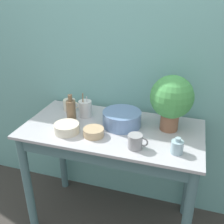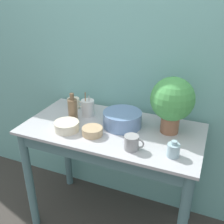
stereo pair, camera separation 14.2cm
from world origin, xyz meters
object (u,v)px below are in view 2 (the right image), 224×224
object	(u,v)px
bottle_tall	(73,110)
bowl_small_cream	(67,126)
bottle_short	(173,150)
bowl_wash_large	(122,119)
mug_grey	(132,143)
utensil_cup	(88,108)
bowl_small_tan	(92,131)
potted_plant	(172,101)
mug_cream	(74,103)

from	to	relation	value
bottle_tall	bowl_small_cream	distance (m)	0.15
bottle_short	bottle_tall	bearing A→B (deg)	167.77
bowl_wash_large	mug_grey	size ratio (longest dim) A/B	2.17
utensil_cup	bottle_tall	bearing A→B (deg)	-112.72
utensil_cup	bowl_small_tan	bearing A→B (deg)	-57.02
bowl_small_cream	utensil_cup	xyz separation A→B (m)	(0.02, 0.26, 0.03)
bowl_small_cream	potted_plant	bearing A→B (deg)	21.00
potted_plant	bowl_small_cream	xyz separation A→B (m)	(-0.64, -0.25, -0.19)
bowl_wash_large	bottle_tall	xyz separation A→B (m)	(-0.35, -0.07, 0.04)
bottle_tall	bottle_short	distance (m)	0.76
potted_plant	bowl_small_tan	bearing A→B (deg)	-152.83
bottle_short	bowl_small_tan	world-z (taller)	bottle_short
bowl_small_cream	bowl_small_tan	bearing A→B (deg)	3.84
bowl_wash_large	bowl_small_cream	bearing A→B (deg)	-147.98
mug_cream	bottle_tall	bearing A→B (deg)	-60.87
bottle_tall	mug_grey	bearing A→B (deg)	-19.95
bowl_wash_large	bowl_small_cream	distance (m)	0.38
bowl_small_cream	utensil_cup	distance (m)	0.26
bowl_wash_large	utensil_cup	bearing A→B (deg)	168.78
potted_plant	utensil_cup	bearing A→B (deg)	178.62
bowl_small_cream	utensil_cup	bearing A→B (deg)	84.62
potted_plant	mug_grey	bearing A→B (deg)	-119.23
bottle_tall	bottle_short	bearing A→B (deg)	-12.23
bottle_short	bowl_small_cream	distance (m)	0.72
bowl_small_cream	mug_grey	bearing A→B (deg)	-5.75
bottle_tall	bowl_small_cream	size ratio (longest dim) A/B	1.28
bowl_small_tan	utensil_cup	xyz separation A→B (m)	(-0.16, 0.25, 0.03)
utensil_cup	mug_cream	bearing A→B (deg)	156.56
potted_plant	bottle_tall	xyz separation A→B (m)	(-0.67, -0.11, -0.14)
bottle_tall	mug_cream	world-z (taller)	bottle_tall
bowl_wash_large	bowl_small_tan	xyz separation A→B (m)	(-0.14, -0.19, -0.03)
mug_cream	utensil_cup	distance (m)	0.18
bowl_wash_large	mug_cream	bearing A→B (deg)	164.30
bowl_wash_large	bowl_small_tan	distance (m)	0.23
bowl_wash_large	mug_grey	world-z (taller)	bowl_wash_large
bottle_tall	mug_grey	distance (m)	0.54
bowl_wash_large	bottle_short	size ratio (longest dim) A/B	2.65
bowl_small_tan	bowl_small_cream	distance (m)	0.19
bottle_short	utensil_cup	xyz separation A→B (m)	(-0.69, 0.29, 0.02)
potted_plant	bowl_wash_large	xyz separation A→B (m)	(-0.32, -0.04, -0.17)
bottle_short	bowl_small_cream	world-z (taller)	bottle_short
mug_grey	bowl_small_tan	bearing A→B (deg)	168.25
potted_plant	mug_cream	world-z (taller)	potted_plant
bowl_small_cream	bottle_tall	bearing A→B (deg)	101.72
mug_cream	mug_grey	size ratio (longest dim) A/B	1.05
bowl_small_cream	bowl_wash_large	bearing A→B (deg)	32.02
potted_plant	bowl_small_cream	distance (m)	0.71
bottle_short	utensil_cup	world-z (taller)	utensil_cup
bowl_wash_large	utensil_cup	distance (m)	0.30
bottle_short	mug_grey	xyz separation A→B (m)	(-0.24, -0.02, 0.00)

